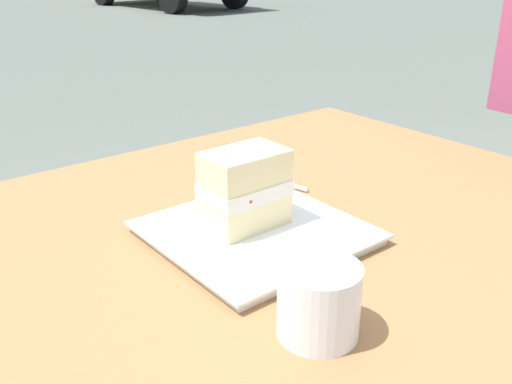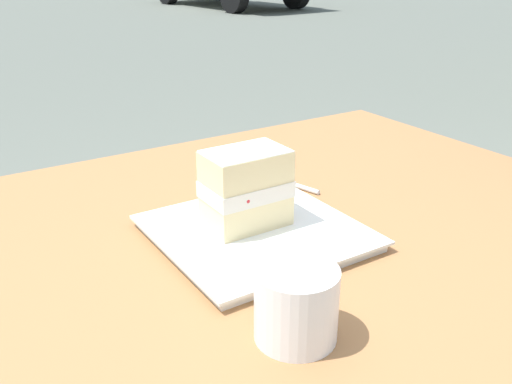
{
  "view_description": "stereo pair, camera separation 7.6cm",
  "coord_description": "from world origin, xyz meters",
  "px_view_note": "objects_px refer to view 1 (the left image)",
  "views": [
    {
      "loc": [
        0.44,
        0.53,
        1.12
      ],
      "look_at": [
        0.01,
        -0.01,
        0.83
      ],
      "focal_mm": 39.77,
      "sensor_mm": 36.0,
      "label": 1
    },
    {
      "loc": [
        0.38,
        0.58,
        1.12
      ],
      "look_at": [
        0.01,
        -0.01,
        0.83
      ],
      "focal_mm": 39.77,
      "sensor_mm": 36.0,
      "label": 2
    }
  ],
  "objects_px": {
    "dessert_plate": "(256,233)",
    "cake_slice": "(245,189)",
    "coffee_cup": "(319,300)",
    "dessert_fork": "(259,178)",
    "patio_table": "(264,309)"
  },
  "relations": [
    {
      "from": "coffee_cup",
      "to": "dessert_fork",
      "type": "bearing_deg",
      "value": -121.19
    },
    {
      "from": "dessert_plate",
      "to": "coffee_cup",
      "type": "relative_size",
      "value": 3.09
    },
    {
      "from": "patio_table",
      "to": "coffee_cup",
      "type": "distance_m",
      "value": 0.26
    },
    {
      "from": "dessert_fork",
      "to": "coffee_cup",
      "type": "xyz_separation_m",
      "value": [
        0.23,
        0.37,
        0.04
      ]
    },
    {
      "from": "patio_table",
      "to": "dessert_fork",
      "type": "height_order",
      "value": "dessert_fork"
    },
    {
      "from": "coffee_cup",
      "to": "patio_table",
      "type": "bearing_deg",
      "value": -114.69
    },
    {
      "from": "dessert_plate",
      "to": "cake_slice",
      "type": "bearing_deg",
      "value": -75.88
    },
    {
      "from": "patio_table",
      "to": "cake_slice",
      "type": "xyz_separation_m",
      "value": [
        0.01,
        -0.03,
        0.18
      ]
    },
    {
      "from": "dessert_plate",
      "to": "coffee_cup",
      "type": "distance_m",
      "value": 0.22
    },
    {
      "from": "dessert_fork",
      "to": "patio_table",
      "type": "bearing_deg",
      "value": 52.71
    },
    {
      "from": "dessert_plate",
      "to": "patio_table",
      "type": "bearing_deg",
      "value": 113.92
    },
    {
      "from": "patio_table",
      "to": "dessert_plate",
      "type": "distance_m",
      "value": 0.12
    },
    {
      "from": "dessert_plate",
      "to": "cake_slice",
      "type": "xyz_separation_m",
      "value": [
        0.0,
        -0.02,
        0.06
      ]
    },
    {
      "from": "dessert_fork",
      "to": "coffee_cup",
      "type": "height_order",
      "value": "coffee_cup"
    },
    {
      "from": "patio_table",
      "to": "coffee_cup",
      "type": "relative_size",
      "value": 13.83
    }
  ]
}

